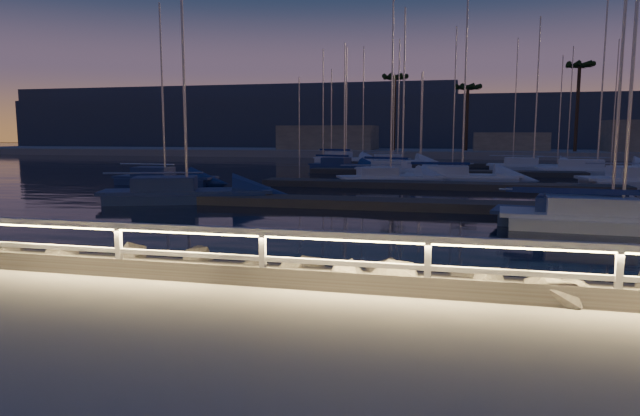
# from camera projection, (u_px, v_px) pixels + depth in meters

# --- Properties ---
(ground) EXTENTS (400.00, 400.00, 0.00)m
(ground) POSITION_uv_depth(u_px,v_px,m) (370.00, 292.00, 10.10)
(ground) COLOR gray
(ground) RESTS_ON ground
(harbor_water) EXTENTS (400.00, 440.00, 0.60)m
(harbor_water) POSITION_uv_depth(u_px,v_px,m) (439.00, 187.00, 40.26)
(harbor_water) COLOR black
(harbor_water) RESTS_ON ground
(guard_rail) EXTENTS (44.11, 0.12, 1.06)m
(guard_rail) POSITION_uv_depth(u_px,v_px,m) (366.00, 249.00, 10.01)
(guard_rail) COLOR silver
(guard_rail) RESTS_ON ground
(floating_docks) EXTENTS (22.00, 36.00, 0.40)m
(floating_docks) POSITION_uv_depth(u_px,v_px,m) (440.00, 177.00, 41.42)
(floating_docks) COLOR #4F4A41
(floating_docks) RESTS_ON ground
(far_shore) EXTENTS (160.00, 14.00, 5.20)m
(far_shore) POSITION_uv_depth(u_px,v_px,m) (450.00, 151.00, 81.34)
(far_shore) COLOR gray
(far_shore) RESTS_ON ground
(palm_left) EXTENTS (3.00, 3.00, 11.20)m
(palm_left) POSITION_uv_depth(u_px,v_px,m) (395.00, 81.00, 79.97)
(palm_left) COLOR #473421
(palm_left) RESTS_ON ground
(palm_center) EXTENTS (3.00, 3.00, 9.70)m
(palm_center) POSITION_uv_depth(u_px,v_px,m) (468.00, 90.00, 78.71)
(palm_center) COLOR #473421
(palm_center) RESTS_ON ground
(palm_right) EXTENTS (3.00, 3.00, 12.20)m
(palm_right) POSITION_uv_depth(u_px,v_px,m) (580.00, 69.00, 74.10)
(palm_right) COLOR #473421
(palm_right) RESTS_ON ground
(distant_hills) EXTENTS (230.00, 37.50, 18.00)m
(distant_hills) POSITION_uv_depth(u_px,v_px,m) (366.00, 125.00, 143.40)
(distant_hills) COLOR #384256
(distant_hills) RESTS_ON ground
(sailboat_a) EXTENTS (6.92, 2.13, 11.81)m
(sailboat_a) POSITION_uv_depth(u_px,v_px,m) (163.00, 178.00, 37.95)
(sailboat_a) COLOR navy
(sailboat_a) RESTS_ON ground
(sailboat_b) EXTENTS (8.54, 5.14, 14.11)m
(sailboat_b) POSITION_uv_depth(u_px,v_px,m) (183.00, 193.00, 28.28)
(sailboat_b) COLOR navy
(sailboat_b) RESTS_ON ground
(sailboat_c) EXTENTS (8.34, 2.99, 13.91)m
(sailboat_c) POSITION_uv_depth(u_px,v_px,m) (615.00, 218.00, 20.09)
(sailboat_c) COLOR silver
(sailboat_c) RESTS_ON ground
(sailboat_d) EXTENTS (8.41, 3.96, 13.72)m
(sailboat_d) POSITION_uv_depth(u_px,v_px,m) (604.00, 217.00, 20.55)
(sailboat_d) COLOR navy
(sailboat_d) RESTS_ON ground
(sailboat_f) EXTENTS (7.34, 4.57, 12.17)m
(sailboat_f) POSITION_uv_depth(u_px,v_px,m) (388.00, 177.00, 38.62)
(sailboat_f) COLOR silver
(sailboat_f) RESTS_ON ground
(sailboat_g) EXTENTS (7.99, 2.72, 13.37)m
(sailboat_g) POSITION_uv_depth(u_px,v_px,m) (459.00, 176.00, 39.82)
(sailboat_g) COLOR silver
(sailboat_g) RESTS_ON ground
(sailboat_i) EXTENTS (7.01, 3.83, 11.58)m
(sailboat_i) POSITION_uv_depth(u_px,v_px,m) (343.00, 165.00, 52.78)
(sailboat_i) COLOR navy
(sailboat_i) RESTS_ON ground
(sailboat_j) EXTENTS (8.01, 4.81, 13.23)m
(sailboat_j) POSITION_uv_depth(u_px,v_px,m) (400.00, 170.00, 46.02)
(sailboat_j) COLOR silver
(sailboat_j) RESTS_ON ground
(sailboat_k) EXTENTS (8.37, 3.59, 13.76)m
(sailboat_k) POSITION_uv_depth(u_px,v_px,m) (531.00, 166.00, 52.07)
(sailboat_k) COLOR silver
(sailboat_k) RESTS_ON ground
(sailboat_l) EXTENTS (9.82, 4.31, 16.07)m
(sailboat_l) POSITION_uv_depth(u_px,v_px,m) (593.00, 170.00, 46.30)
(sailboat_l) COLOR silver
(sailboat_l) RESTS_ON ground
(sailboat_m) EXTENTS (8.01, 4.30, 13.23)m
(sailboat_m) POSITION_uv_depth(u_px,v_px,m) (344.00, 159.00, 65.89)
(sailboat_m) COLOR silver
(sailboat_m) RESTS_ON ground
(sailboat_n) EXTENTS (7.94, 4.41, 13.06)m
(sailboat_n) POSITION_uv_depth(u_px,v_px,m) (396.00, 161.00, 60.04)
(sailboat_n) COLOR silver
(sailboat_n) RESTS_ON ground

